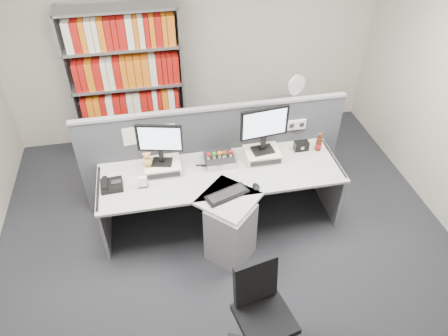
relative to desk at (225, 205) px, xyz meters
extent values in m
plane|color=#27282E|center=(0.00, -0.60, -0.46)|extent=(5.50, 5.50, 0.00)
cube|color=#B4AEA1|center=(0.00, 2.15, 0.89)|extent=(5.00, 0.04, 2.70)
cube|color=white|center=(0.00, -0.60, 2.24)|extent=(5.00, 5.50, 0.04)
cube|color=#404249|center=(0.00, 0.65, 0.17)|extent=(3.00, 0.05, 1.25)
cube|color=#A8A7AD|center=(0.00, 0.65, 0.80)|extent=(3.00, 0.07, 0.03)
cube|color=white|center=(0.95, 0.62, 0.49)|extent=(0.22, 0.04, 0.12)
cube|color=white|center=(-0.90, 0.63, 0.59)|extent=(0.16, 0.00, 0.22)
cube|color=white|center=(-0.50, 0.63, 0.59)|extent=(0.16, 0.00, 0.22)
cube|color=white|center=(0.70, 0.63, 0.59)|extent=(0.16, 0.00, 0.22)
cube|color=#AEAEA7|center=(0.00, 0.22, 0.25)|extent=(2.60, 0.80, 0.03)
cube|color=#AEAEA7|center=(0.00, -0.18, 0.25)|extent=(0.74, 0.74, 0.03)
cube|color=gray|center=(0.00, -0.30, -0.11)|extent=(0.57, 0.57, 0.69)
cube|color=gray|center=(-1.28, 0.22, -0.10)|extent=(0.03, 0.70, 0.72)
cube|color=gray|center=(1.28, 0.22, -0.10)|extent=(0.03, 0.70, 0.72)
cube|color=gray|center=(0.00, 0.58, -0.11)|extent=(2.50, 0.02, 0.45)
cube|color=beige|center=(-0.60, 0.38, 0.31)|extent=(0.38, 0.30, 0.10)
cube|color=black|center=(-0.60, 0.23, 0.31)|extent=(0.34, 0.01, 0.06)
cube|color=beige|center=(0.50, 0.38, 0.31)|extent=(0.38, 0.30, 0.10)
cube|color=black|center=(0.50, 0.23, 0.31)|extent=(0.34, 0.01, 0.06)
cube|color=black|center=(-0.60, 0.38, 0.37)|extent=(0.23, 0.19, 0.02)
cube|color=black|center=(-0.60, 0.38, 0.46)|extent=(0.05, 0.04, 0.17)
cube|color=black|center=(-0.60, 0.38, 0.69)|extent=(0.46, 0.14, 0.31)
cube|color=#BFDDFF|center=(-0.60, 0.37, 0.69)|extent=(0.41, 0.10, 0.26)
cube|color=black|center=(0.50, 0.38, 0.37)|extent=(0.25, 0.20, 0.02)
cube|color=black|center=(0.50, 0.38, 0.47)|extent=(0.06, 0.04, 0.19)
cube|color=black|center=(0.50, 0.38, 0.73)|extent=(0.53, 0.10, 0.35)
cube|color=#BFDDFF|center=(0.49, 0.37, 0.73)|extent=(0.47, 0.06, 0.30)
cube|color=black|center=(0.02, 0.40, 0.31)|extent=(0.31, 0.28, 0.08)
cube|color=silver|center=(0.02, 0.26, 0.31)|extent=(0.31, 0.01, 0.08)
cylinder|color=beige|center=(-0.10, 0.38, 0.36)|extent=(0.03, 0.03, 0.03)
sphere|color=#A5140F|center=(-0.10, 0.38, 0.41)|extent=(0.05, 0.05, 0.05)
cylinder|color=beige|center=(-0.04, 0.38, 0.36)|extent=(0.03, 0.03, 0.03)
sphere|color=#19721E|center=(-0.04, 0.38, 0.41)|extent=(0.05, 0.05, 0.05)
cylinder|color=beige|center=(0.02, 0.38, 0.36)|extent=(0.03, 0.03, 0.03)
sphere|color=orange|center=(0.02, 0.38, 0.41)|extent=(0.05, 0.05, 0.05)
cylinder|color=beige|center=(0.08, 0.38, 0.36)|extent=(0.03, 0.03, 0.03)
sphere|color=#593319|center=(0.08, 0.38, 0.41)|extent=(0.05, 0.05, 0.05)
cylinder|color=beige|center=(0.14, 0.38, 0.36)|extent=(0.03, 0.03, 0.03)
sphere|color=#A5140F|center=(0.14, 0.38, 0.41)|extent=(0.05, 0.05, 0.05)
cylinder|color=beige|center=(0.06, 0.38, 0.36)|extent=(0.03, 0.03, 0.03)
sphere|color=#593319|center=(0.06, 0.38, 0.41)|extent=(0.05, 0.05, 0.05)
cube|color=black|center=(-0.01, -0.14, 0.28)|extent=(0.47, 0.31, 0.02)
cube|color=black|center=(-0.01, -0.14, 0.29)|extent=(0.41, 0.24, 0.01)
ellipsoid|color=black|center=(0.30, -0.09, 0.29)|extent=(0.07, 0.12, 0.04)
cube|color=black|center=(-1.14, 0.21, 0.29)|extent=(0.23, 0.21, 0.06)
cube|color=black|center=(-1.20, 0.20, 0.34)|extent=(0.06, 0.18, 0.04)
cube|color=black|center=(-1.09, 0.21, 0.33)|extent=(0.10, 0.07, 0.01)
cube|color=black|center=(-0.83, 0.17, 0.27)|extent=(0.10, 0.06, 0.02)
cube|color=white|center=(-0.83, 0.15, 0.33)|extent=(0.09, 0.04, 0.10)
cube|color=white|center=(-0.83, 0.19, 0.33)|extent=(0.09, 0.04, 0.10)
sphere|color=gold|center=(-0.75, 0.37, 0.41)|extent=(0.10, 0.10, 0.10)
sphere|color=gold|center=(-0.75, 0.37, 0.50)|extent=(0.07, 0.07, 0.07)
sphere|color=gold|center=(-0.78, 0.37, 0.52)|extent=(0.03, 0.03, 0.03)
sphere|color=gold|center=(-0.72, 0.37, 0.52)|extent=(0.03, 0.03, 0.03)
cube|color=black|center=(0.97, 0.44, 0.32)|extent=(0.16, 0.09, 0.11)
cylinder|color=#3F190A|center=(1.16, 0.41, 0.35)|extent=(0.07, 0.07, 0.17)
cylinder|color=#A5140F|center=(1.16, 0.41, 0.33)|extent=(0.07, 0.07, 0.05)
cylinder|color=#3F190A|center=(1.16, 0.41, 0.45)|extent=(0.03, 0.03, 0.05)
cylinder|color=#A5140F|center=(1.16, 0.41, 0.48)|extent=(0.03, 0.03, 0.01)
cube|color=gray|center=(-1.59, 1.85, 0.54)|extent=(0.03, 0.40, 2.00)
cube|color=gray|center=(-0.21, 1.85, 0.54)|extent=(0.03, 0.40, 2.00)
cube|color=gray|center=(-0.90, 2.04, 0.54)|extent=(1.40, 0.02, 2.00)
cube|color=gray|center=(-0.90, 1.85, -0.44)|extent=(1.38, 0.40, 0.03)
cube|color=gray|center=(-0.90, 1.85, 0.06)|extent=(1.38, 0.40, 0.03)
cube|color=gray|center=(-0.90, 1.85, 0.56)|extent=(1.38, 0.40, 0.03)
cube|color=gray|center=(-0.90, 1.85, 1.06)|extent=(1.38, 0.40, 0.03)
cube|color=gray|center=(-0.90, 1.85, 1.52)|extent=(1.38, 0.40, 0.03)
cube|color=#A5140F|center=(-0.90, 1.82, -0.24)|extent=(1.24, 0.28, 0.36)
cube|color=orange|center=(-0.90, 1.82, 0.26)|extent=(1.24, 0.28, 0.36)
cube|color=beige|center=(-0.90, 1.82, 0.76)|extent=(1.24, 0.28, 0.36)
cube|color=white|center=(-0.90, 1.82, 1.26)|extent=(1.24, 0.28, 0.36)
cube|color=gray|center=(1.20, 1.40, -0.11)|extent=(0.45, 0.60, 0.70)
cube|color=black|center=(1.20, 1.10, 0.06)|extent=(0.40, 0.02, 0.28)
cube|color=black|center=(1.20, 1.10, -0.26)|extent=(0.40, 0.02, 0.28)
cylinder|color=white|center=(1.20, 1.40, 0.26)|extent=(0.16, 0.16, 0.03)
cylinder|color=white|center=(1.20, 1.40, 0.35)|extent=(0.03, 0.03, 0.16)
cylinder|color=white|center=(1.20, 1.39, 0.56)|extent=(0.26, 0.15, 0.27)
cylinder|color=silver|center=(1.20, 1.41, 0.56)|extent=(0.26, 0.14, 0.27)
cylinder|color=silver|center=(0.06, -1.37, -0.22)|extent=(0.05, 0.05, 0.38)
cube|color=black|center=(0.06, -1.37, -0.01)|extent=(0.52, 0.52, 0.07)
cube|color=black|center=(0.02, -1.17, 0.26)|extent=(0.39, 0.18, 0.44)
cube|color=black|center=(0.23, -1.33, -0.41)|extent=(0.29, 0.10, 0.04)
cylinder|color=black|center=(0.34, -1.31, -0.43)|extent=(0.05, 0.05, 0.03)
cube|color=black|center=(0.08, -1.20, -0.41)|extent=(0.08, 0.29, 0.04)
cylinder|color=black|center=(0.09, -1.08, -0.43)|extent=(0.05, 0.05, 0.03)
camera|label=1|loc=(-0.64, -3.17, 3.18)|focal=33.97mm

